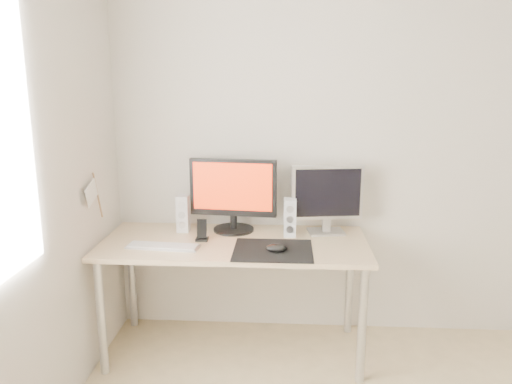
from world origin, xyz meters
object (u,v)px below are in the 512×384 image
object	(u,v)px
speaker_right	(290,217)
phone_dock	(202,234)
desk	(234,253)
speaker_left	(183,213)
mouse	(276,248)
second_monitor	(327,196)
main_monitor	(233,192)
keyboard	(163,246)

from	to	relation	value
speaker_right	phone_dock	bearing A→B (deg)	-166.73
desk	speaker_left	distance (m)	0.43
mouse	second_monitor	world-z (taller)	second_monitor
second_monitor	phone_dock	xyz separation A→B (m)	(-0.76, -0.19, -0.20)
main_monitor	second_monitor	bearing A→B (deg)	-0.56
mouse	speaker_right	size ratio (longest dim) A/B	0.51
speaker_right	keyboard	distance (m)	0.79
mouse	main_monitor	world-z (taller)	main_monitor
desk	second_monitor	size ratio (longest dim) A/B	3.55
mouse	desk	xyz separation A→B (m)	(-0.26, 0.18, -0.10)
mouse	phone_dock	world-z (taller)	phone_dock
main_monitor	speaker_left	xyz separation A→B (m)	(-0.32, -0.02, -0.14)
mouse	second_monitor	bearing A→B (deg)	50.85
speaker_left	keyboard	size ratio (longest dim) A/B	0.55
desk	speaker_left	bearing A→B (deg)	152.90
second_monitor	keyboard	xyz separation A→B (m)	(-0.97, -0.34, -0.23)
speaker_right	keyboard	size ratio (longest dim) A/B	0.55
mouse	keyboard	xyz separation A→B (m)	(-0.66, 0.04, -0.02)
mouse	speaker_left	world-z (taller)	speaker_left
mouse	main_monitor	size ratio (longest dim) A/B	0.22
main_monitor	speaker_left	bearing A→B (deg)	-175.93
second_monitor	main_monitor	bearing A→B (deg)	179.44
mouse	keyboard	size ratio (longest dim) A/B	0.28
mouse	main_monitor	xyz separation A→B (m)	(-0.28, 0.38, 0.23)
second_monitor	mouse	bearing A→B (deg)	-129.15
mouse	speaker_right	distance (m)	0.33
speaker_left	second_monitor	bearing A→B (deg)	1.07
mouse	speaker_left	bearing A→B (deg)	149.17
main_monitor	speaker_right	size ratio (longest dim) A/B	2.34
second_monitor	phone_dock	size ratio (longest dim) A/B	3.40
main_monitor	speaker_left	size ratio (longest dim) A/B	2.34
speaker_right	phone_dock	xyz separation A→B (m)	(-0.53, -0.12, -0.08)
mouse	second_monitor	xyz separation A→B (m)	(0.31, 0.38, 0.22)
speaker_left	phone_dock	distance (m)	0.24
main_monitor	speaker_right	distance (m)	0.39
second_monitor	phone_dock	bearing A→B (deg)	-165.64
desk	keyboard	xyz separation A→B (m)	(-0.40, -0.14, 0.09)
main_monitor	phone_dock	bearing A→B (deg)	-130.32
second_monitor	speaker_left	size ratio (longest dim) A/B	1.92
second_monitor	phone_dock	distance (m)	0.81
main_monitor	speaker_right	world-z (taller)	main_monitor
desk	speaker_right	xyz separation A→B (m)	(0.33, 0.12, 0.20)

